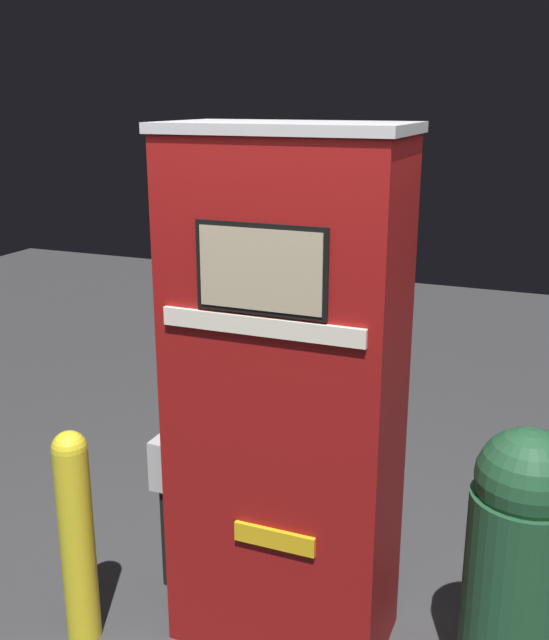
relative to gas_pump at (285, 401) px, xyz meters
The scene contains 3 objects.
gas_pump is the anchor object (origin of this frame).
safety_bollard 1.07m from the gas_pump, 155.58° to the right, with size 0.15×0.15×0.98m.
trash_bin 1.09m from the gas_pump, ahead, with size 0.41×0.41×1.14m.
Camera 1 is at (1.03, -2.39, 2.29)m, focal length 42.00 mm.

